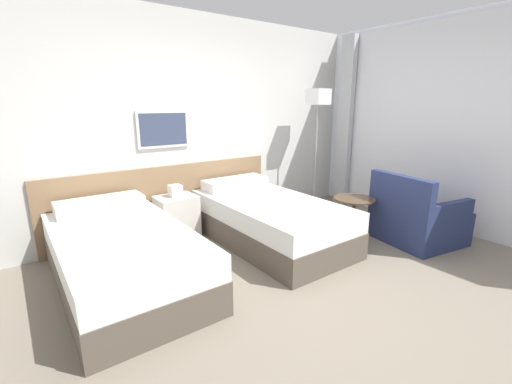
% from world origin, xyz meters
% --- Properties ---
extents(ground_plane, '(16.00, 16.00, 0.00)m').
position_xyz_m(ground_plane, '(0.00, 0.00, 0.00)').
color(ground_plane, slate).
extents(wall_headboard, '(10.00, 0.10, 2.70)m').
position_xyz_m(wall_headboard, '(-0.03, 2.14, 1.30)').
color(wall_headboard, silver).
rests_on(wall_headboard, ground_plane).
extents(wall_window, '(0.21, 4.61, 2.70)m').
position_xyz_m(wall_window, '(2.56, -0.08, 1.34)').
color(wall_window, white).
rests_on(wall_window, ground_plane).
extents(bed_near_door, '(1.07, 1.99, 0.65)m').
position_xyz_m(bed_near_door, '(-1.33, 1.10, 0.27)').
color(bed_near_door, brown).
rests_on(bed_near_door, ground_plane).
extents(bed_near_window, '(1.07, 1.99, 0.65)m').
position_xyz_m(bed_near_window, '(0.36, 1.10, 0.27)').
color(bed_near_window, brown).
rests_on(bed_near_window, ground_plane).
extents(nightstand, '(0.47, 0.38, 0.67)m').
position_xyz_m(nightstand, '(-0.48, 1.84, 0.28)').
color(nightstand, beige).
rests_on(nightstand, ground_plane).
extents(floor_lamp, '(0.26, 0.26, 1.82)m').
position_xyz_m(floor_lamp, '(1.70, 1.66, 1.56)').
color(floor_lamp, '#9E9993').
rests_on(floor_lamp, ground_plane).
extents(side_table, '(0.50, 0.50, 0.50)m').
position_xyz_m(side_table, '(1.28, 0.58, 0.36)').
color(side_table, brown).
rests_on(side_table, ground_plane).
extents(armchair, '(0.96, 0.97, 0.84)m').
position_xyz_m(armchair, '(1.80, 0.06, 0.27)').
color(armchair, navy).
rests_on(armchair, ground_plane).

